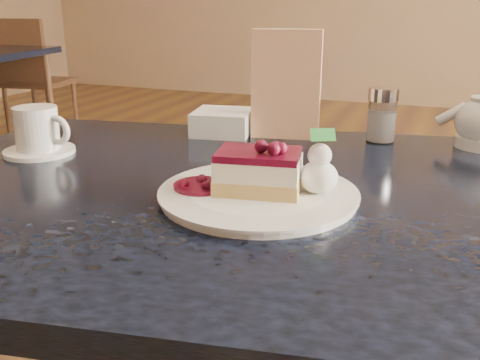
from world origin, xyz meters
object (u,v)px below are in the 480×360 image
(main_table, at_px, (263,234))
(cheesecake_slice, at_px, (259,171))
(dessert_plate, at_px, (258,195))
(coffee_set, at_px, (38,133))

(main_table, bearing_deg, cheesecake_slice, -90.00)
(dessert_plate, height_order, cheesecake_slice, cheesecake_slice)
(dessert_plate, bearing_deg, main_table, 99.94)
(dessert_plate, bearing_deg, coffee_set, 170.30)
(dessert_plate, distance_m, cheesecake_slice, 0.03)
(cheesecake_slice, height_order, coffee_set, coffee_set)
(cheesecake_slice, xyz_separation_m, coffee_set, (-0.45, 0.08, -0.00))
(dessert_plate, distance_m, coffee_set, 0.45)
(dessert_plate, xyz_separation_m, cheesecake_slice, (0.00, 0.00, 0.03))
(main_table, height_order, cheesecake_slice, cheesecake_slice)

